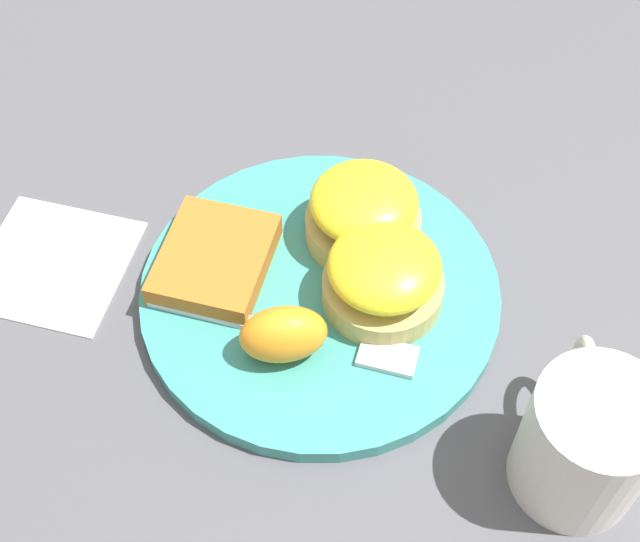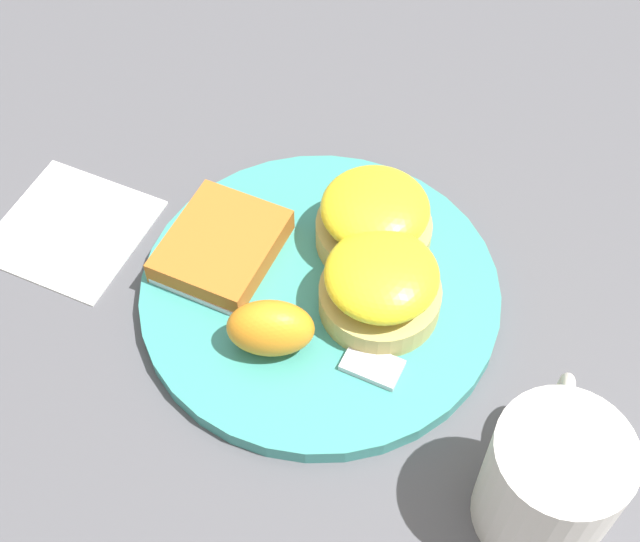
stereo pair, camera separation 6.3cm
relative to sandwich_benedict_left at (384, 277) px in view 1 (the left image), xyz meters
name	(u,v)px [view 1 (the left image)]	position (x,y,z in m)	size (l,w,h in m)	color
ground_plane	(320,298)	(0.01, 0.05, -0.04)	(1.10, 1.10, 0.00)	#4C4C51
plate	(320,293)	(0.01, 0.05, -0.03)	(0.26, 0.26, 0.01)	teal
sandwich_benedict_left	(384,277)	(0.00, 0.00, 0.00)	(0.09, 0.09, 0.06)	tan
sandwich_benedict_right	(364,213)	(0.06, 0.02, 0.00)	(0.09, 0.09, 0.06)	tan
hashbrown_patty	(215,260)	(0.01, 0.12, -0.02)	(0.09, 0.08, 0.02)	#B26121
orange_wedge	(283,334)	(-0.05, 0.06, 0.00)	(0.06, 0.04, 0.04)	orange
fork	(298,335)	(-0.04, 0.06, -0.02)	(0.05, 0.20, 0.00)	silver
cup	(586,442)	(-0.12, -0.13, 0.01)	(0.11, 0.08, 0.09)	silver
napkin	(53,263)	(0.02, 0.25, -0.04)	(0.11, 0.11, 0.00)	white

